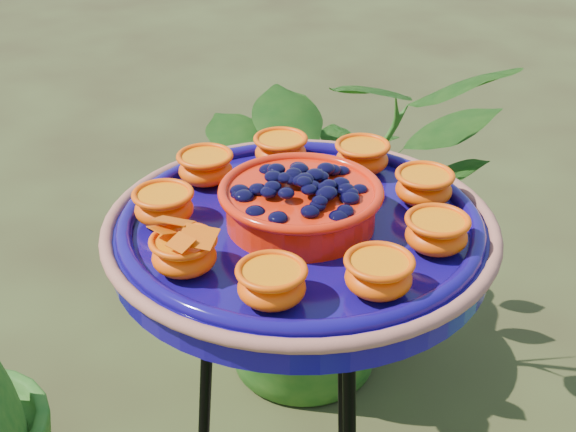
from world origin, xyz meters
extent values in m
torus|color=black|center=(0.05, 0.00, 0.90)|extent=(0.33, 0.33, 0.02)
cylinder|color=#120862|center=(0.05, 0.00, 0.93)|extent=(0.58, 0.58, 0.04)
torus|color=#AF644F|center=(0.05, 0.00, 0.95)|extent=(0.48, 0.48, 0.02)
torus|color=#120862|center=(0.05, 0.00, 0.96)|extent=(0.44, 0.44, 0.02)
cylinder|color=red|center=(0.05, 0.00, 0.98)|extent=(0.23, 0.23, 0.05)
torus|color=red|center=(0.05, 0.00, 1.00)|extent=(0.20, 0.20, 0.01)
ellipsoid|color=black|center=(0.05, 0.00, 1.01)|extent=(0.16, 0.16, 0.03)
ellipsoid|color=#FF5502|center=(0.20, 0.07, 0.97)|extent=(0.07, 0.07, 0.04)
cylinder|color=orange|center=(0.20, 0.07, 0.99)|extent=(0.07, 0.07, 0.01)
ellipsoid|color=#FF5502|center=(0.12, 0.15, 0.97)|extent=(0.07, 0.07, 0.04)
cylinder|color=orange|center=(0.12, 0.15, 0.99)|extent=(0.07, 0.07, 0.01)
ellipsoid|color=#FF5502|center=(0.00, 0.16, 0.97)|extent=(0.07, 0.07, 0.04)
cylinder|color=orange|center=(0.00, 0.16, 0.99)|extent=(0.07, 0.07, 0.01)
ellipsoid|color=#FF5502|center=(-0.09, 0.09, 0.97)|extent=(0.07, 0.07, 0.04)
cylinder|color=orange|center=(-0.09, 0.09, 0.99)|extent=(0.07, 0.07, 0.01)
ellipsoid|color=#FF5502|center=(-0.11, -0.02, 0.97)|extent=(0.07, 0.07, 0.04)
cylinder|color=orange|center=(-0.11, -0.02, 0.99)|extent=(0.07, 0.07, 0.01)
ellipsoid|color=#FF5502|center=(-0.06, -0.12, 0.97)|extent=(0.07, 0.07, 0.04)
cylinder|color=orange|center=(-0.06, -0.12, 0.99)|extent=(0.07, 0.07, 0.01)
ellipsoid|color=#FF5502|center=(0.05, -0.17, 0.97)|extent=(0.07, 0.07, 0.04)
cylinder|color=orange|center=(0.05, -0.17, 0.99)|extent=(0.07, 0.07, 0.01)
ellipsoid|color=#FF5502|center=(0.15, -0.13, 0.97)|extent=(0.07, 0.07, 0.04)
cylinder|color=orange|center=(0.15, -0.13, 0.99)|extent=(0.07, 0.07, 0.01)
ellipsoid|color=#FF5502|center=(0.21, -0.04, 0.97)|extent=(0.07, 0.07, 0.04)
cylinder|color=orange|center=(0.21, -0.04, 0.99)|extent=(0.07, 0.07, 0.01)
cylinder|color=black|center=(0.05, -0.17, 1.00)|extent=(0.02, 0.03, 0.00)
cube|color=#FB5005|center=(0.02, -0.16, 1.01)|extent=(0.05, 0.05, 0.01)
cube|color=#FB5005|center=(0.07, -0.16, 1.01)|extent=(0.05, 0.05, 0.01)
imported|color=#1A5216|center=(-0.58, 0.65, 0.46)|extent=(1.00, 1.05, 0.92)
camera|label=1|loc=(0.67, -0.57, 1.45)|focal=50.00mm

